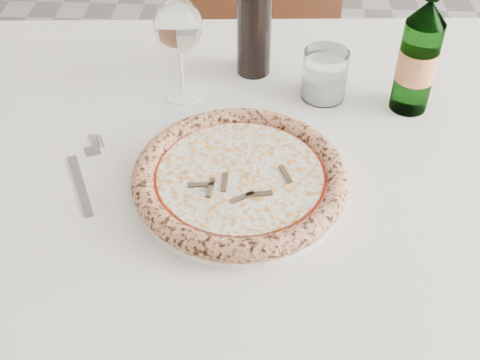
{
  "coord_description": "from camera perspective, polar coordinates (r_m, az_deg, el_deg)",
  "views": [
    {
      "loc": [
        -0.21,
        -0.66,
        1.41
      ],
      "look_at": [
        -0.24,
        0.03,
        0.78
      ],
      "focal_mm": 45.0,
      "sensor_mm": 36.0,
      "label": 1
    }
  ],
  "objects": [
    {
      "name": "dining_table",
      "position": [
        1.08,
        0.26,
        -0.32
      ],
      "size": [
        1.62,
        1.02,
        0.76
      ],
      "color": "#542616",
      "rests_on": "floor"
    },
    {
      "name": "chair_far",
      "position": [
        1.76,
        2.18,
        12.59
      ],
      "size": [
        0.46,
        0.46,
        0.93
      ],
      "color": "#542616",
      "rests_on": "floor"
    },
    {
      "name": "plate",
      "position": [
        0.95,
        0.0,
        -0.5
      ],
      "size": [
        0.33,
        0.33,
        0.02
      ],
      "color": "white",
      "rests_on": "dining_table"
    },
    {
      "name": "pizza",
      "position": [
        0.94,
        -0.0,
        0.29
      ],
      "size": [
        0.34,
        0.34,
        0.04
      ],
      "color": "#EBAD62",
      "rests_on": "plate"
    },
    {
      "name": "fork",
      "position": [
        1.01,
        -14.55,
        0.53
      ],
      "size": [
        0.07,
        0.21,
        0.0
      ],
      "color": "gray",
      "rests_on": "dining_table"
    },
    {
      "name": "wine_glass",
      "position": [
        1.09,
        -5.87,
        14.13
      ],
      "size": [
        0.09,
        0.09,
        0.19
      ],
      "color": "white",
      "rests_on": "dining_table"
    },
    {
      "name": "tumbler",
      "position": [
        1.14,
        8.0,
        9.6
      ],
      "size": [
        0.08,
        0.08,
        0.09
      ],
      "color": "white",
      "rests_on": "dining_table"
    },
    {
      "name": "beer_bottle",
      "position": [
        1.11,
        16.57,
        11.16
      ],
      "size": [
        0.07,
        0.07,
        0.27
      ],
      "color": "#326B2E",
      "rests_on": "dining_table"
    },
    {
      "name": "wine_bottle",
      "position": [
        1.17,
        1.36,
        15.09
      ],
      "size": [
        0.07,
        0.07,
        0.27
      ],
      "color": "black",
      "rests_on": "dining_table"
    }
  ]
}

